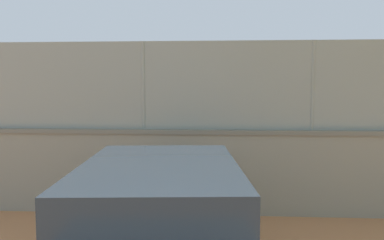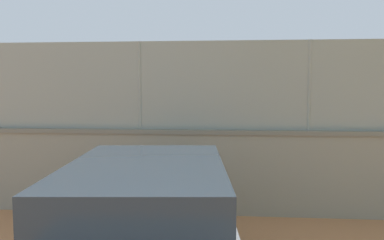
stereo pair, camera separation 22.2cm
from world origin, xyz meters
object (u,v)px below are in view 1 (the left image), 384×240
object	(u,v)px
player_crossing_court	(134,125)
sports_ball	(96,190)
courtside_bench	(94,170)
player_foreground_swinging	(165,140)

from	to	relation	value
player_crossing_court	sports_ball	distance (m)	7.13
sports_ball	courtside_bench	world-z (taller)	courtside_bench
player_foreground_swinging	sports_ball	xyz separation A→B (m)	(1.25, 2.02, -0.86)
player_foreground_swinging	sports_ball	size ratio (longest dim) A/B	9.07
player_foreground_swinging	player_crossing_court	world-z (taller)	player_foreground_swinging
player_foreground_swinging	player_crossing_court	bearing A→B (deg)	-66.71
player_crossing_court	player_foreground_swinging	bearing A→B (deg)	113.29
courtside_bench	sports_ball	bearing A→B (deg)	116.62
player_foreground_swinging	player_crossing_court	distance (m)	5.46
sports_ball	player_crossing_court	bearing A→B (deg)	-82.64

